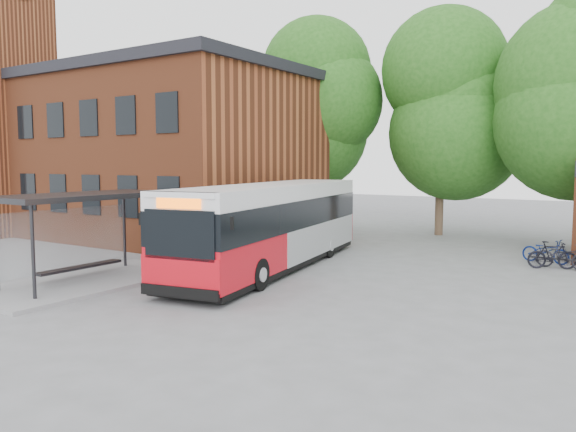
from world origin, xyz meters
The scene contains 10 objects.
ground centered at (0.00, 0.00, 0.00)m, with size 100.00×100.00×0.00m, color slate.
station_building centered at (-13.00, 9.00, 4.25)m, with size 18.40×10.40×8.50m, color brown, non-canonical shape.
clock_tower centered at (-19.00, 5.00, 9.10)m, with size 5.20×5.20×18.20m, color brown, non-canonical shape.
bus_shelter centered at (-4.50, -1.00, 1.45)m, with size 3.60×7.00×2.90m, color #27272B, non-canonical shape.
tree_0 centered at (-6.00, 16.00, 5.50)m, with size 7.92×7.92×11.00m, color #1D4D14, non-canonical shape.
tree_1 centered at (1.00, 17.00, 5.20)m, with size 7.92×7.92×10.40m, color #1D4D14, non-canonical shape.
city_bus centered at (-1.03, 4.40, 1.53)m, with size 2.57×12.04×3.06m, color red, non-canonical shape.
bicycle_0 centered at (7.13, 10.97, 0.46)m, with size 0.62×1.77×0.93m, color navy.
bicycle_1 centered at (7.52, 9.78, 0.51)m, with size 0.48×1.68×1.01m, color black.
bicycle_2 centered at (7.85, 9.97, 0.49)m, with size 0.65×1.88×0.99m, color #21212A.
Camera 1 is at (10.45, -12.20, 3.83)m, focal length 35.00 mm.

